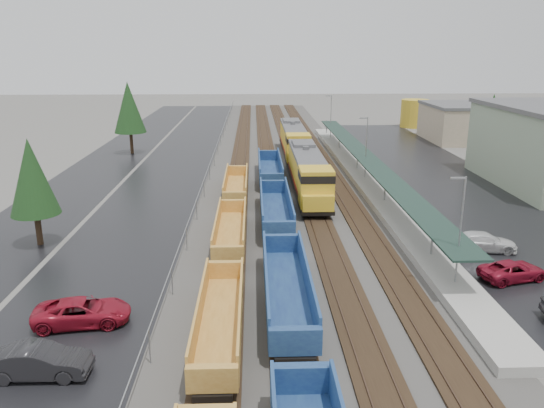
{
  "coord_description": "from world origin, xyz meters",
  "views": [
    {
      "loc": [
        -4.01,
        -12.37,
        15.88
      ],
      "look_at": [
        -2.37,
        34.55,
        2.0
      ],
      "focal_mm": 35.0,
      "sensor_mm": 36.0,
      "label": 1
    }
  ],
  "objects_px": {
    "locomotive_trail": "(294,141)",
    "parked_car_east_c": "(484,242)",
    "locomotive_lead": "(308,173)",
    "well_string_yellow": "(220,319)",
    "storage_tank": "(415,113)",
    "parked_car_west_c": "(82,312)",
    "parked_car_east_b": "(513,271)",
    "parked_car_west_b": "(39,362)",
    "well_string_blue": "(287,289)"
  },
  "relations": [
    {
      "from": "locomotive_trail",
      "to": "parked_car_east_c",
      "type": "xyz_separation_m",
      "value": [
        12.57,
        -38.51,
        -1.81
      ]
    },
    {
      "from": "locomotive_lead",
      "to": "well_string_yellow",
      "type": "height_order",
      "value": "locomotive_lead"
    },
    {
      "from": "storage_tank",
      "to": "parked_car_west_c",
      "type": "relative_size",
      "value": 1.01
    },
    {
      "from": "well_string_yellow",
      "to": "parked_car_west_c",
      "type": "distance_m",
      "value": 8.49
    },
    {
      "from": "well_string_yellow",
      "to": "parked_car_east_b",
      "type": "height_order",
      "value": "well_string_yellow"
    },
    {
      "from": "parked_car_east_b",
      "to": "parked_car_east_c",
      "type": "height_order",
      "value": "parked_car_east_c"
    },
    {
      "from": "parked_car_west_b",
      "to": "parked_car_west_c",
      "type": "relative_size",
      "value": 0.89
    },
    {
      "from": "storage_tank",
      "to": "parked_car_east_b",
      "type": "relative_size",
      "value": 1.16
    },
    {
      "from": "parked_car_east_c",
      "to": "parked_car_west_b",
      "type": "bearing_deg",
      "value": 126.92
    },
    {
      "from": "locomotive_lead",
      "to": "well_string_blue",
      "type": "height_order",
      "value": "locomotive_lead"
    },
    {
      "from": "parked_car_west_c",
      "to": "parked_car_east_c",
      "type": "xyz_separation_m",
      "value": [
        28.87,
        10.91,
        -0.03
      ]
    },
    {
      "from": "locomotive_lead",
      "to": "locomotive_trail",
      "type": "height_order",
      "value": "same"
    },
    {
      "from": "locomotive_trail",
      "to": "parked_car_west_c",
      "type": "distance_m",
      "value": 52.07
    },
    {
      "from": "parked_car_west_c",
      "to": "parked_car_east_b",
      "type": "distance_m",
      "value": 29.09
    },
    {
      "from": "locomotive_lead",
      "to": "locomotive_trail",
      "type": "relative_size",
      "value": 1.0
    },
    {
      "from": "well_string_yellow",
      "to": "storage_tank",
      "type": "distance_m",
      "value": 89.49
    },
    {
      "from": "storage_tank",
      "to": "parked_car_west_b",
      "type": "relative_size",
      "value": 1.13
    },
    {
      "from": "parked_car_west_c",
      "to": "parked_car_east_c",
      "type": "height_order",
      "value": "parked_car_west_c"
    },
    {
      "from": "locomotive_lead",
      "to": "parked_car_west_b",
      "type": "relative_size",
      "value": 4.29
    },
    {
      "from": "storage_tank",
      "to": "parked_car_west_c",
      "type": "bearing_deg",
      "value": -118.48
    },
    {
      "from": "well_string_blue",
      "to": "parked_car_east_c",
      "type": "distance_m",
      "value": 18.88
    },
    {
      "from": "locomotive_trail",
      "to": "well_string_blue",
      "type": "height_order",
      "value": "locomotive_trail"
    },
    {
      "from": "locomotive_trail",
      "to": "parked_car_west_b",
      "type": "xyz_separation_m",
      "value": [
        -16.81,
        -54.68,
        -1.74
      ]
    },
    {
      "from": "well_string_yellow",
      "to": "parked_car_west_c",
      "type": "relative_size",
      "value": 13.04
    },
    {
      "from": "storage_tank",
      "to": "parked_car_east_c",
      "type": "distance_m",
      "value": 71.1
    },
    {
      "from": "well_string_yellow",
      "to": "parked_car_east_c",
      "type": "xyz_separation_m",
      "value": [
        20.57,
        12.68,
        -0.35
      ]
    },
    {
      "from": "locomotive_lead",
      "to": "storage_tank",
      "type": "xyz_separation_m",
      "value": [
        27.34,
        52.01,
        0.26
      ]
    },
    {
      "from": "well_string_yellow",
      "to": "parked_car_west_c",
      "type": "xyz_separation_m",
      "value": [
        -8.3,
        1.77,
        -0.32
      ]
    },
    {
      "from": "parked_car_west_b",
      "to": "parked_car_east_c",
      "type": "height_order",
      "value": "parked_car_west_b"
    },
    {
      "from": "locomotive_lead",
      "to": "parked_car_west_b",
      "type": "distance_m",
      "value": 37.68
    },
    {
      "from": "parked_car_west_b",
      "to": "parked_car_east_b",
      "type": "xyz_separation_m",
      "value": [
        29.11,
        10.57,
        -0.15
      ]
    },
    {
      "from": "parked_car_east_b",
      "to": "locomotive_trail",
      "type": "bearing_deg",
      "value": 1.06
    },
    {
      "from": "well_string_blue",
      "to": "well_string_yellow",
      "type": "bearing_deg",
      "value": -137.65
    },
    {
      "from": "locomotive_lead",
      "to": "parked_car_east_c",
      "type": "relative_size",
      "value": 4.13
    },
    {
      "from": "parked_car_west_b",
      "to": "parked_car_east_c",
      "type": "bearing_deg",
      "value": -61.02
    },
    {
      "from": "locomotive_lead",
      "to": "parked_car_east_c",
      "type": "height_order",
      "value": "locomotive_lead"
    },
    {
      "from": "storage_tank",
      "to": "parked_car_east_b",
      "type": "distance_m",
      "value": 76.64
    },
    {
      "from": "storage_tank",
      "to": "parked_car_east_b",
      "type": "xyz_separation_m",
      "value": [
        -15.03,
        -75.13,
        -2.15
      ]
    },
    {
      "from": "well_string_yellow",
      "to": "locomotive_trail",
      "type": "bearing_deg",
      "value": 81.12
    },
    {
      "from": "locomotive_trail",
      "to": "parked_car_west_b",
      "type": "distance_m",
      "value": 57.24
    },
    {
      "from": "well_string_yellow",
      "to": "well_string_blue",
      "type": "bearing_deg",
      "value": 42.35
    },
    {
      "from": "locomotive_lead",
      "to": "storage_tank",
      "type": "relative_size",
      "value": 3.8
    },
    {
      "from": "parked_car_west_c",
      "to": "parked_car_east_c",
      "type": "bearing_deg",
      "value": -76.54
    },
    {
      "from": "locomotive_trail",
      "to": "storage_tank",
      "type": "relative_size",
      "value": 3.8
    },
    {
      "from": "locomotive_trail",
      "to": "parked_car_east_b",
      "type": "height_order",
      "value": "locomotive_trail"
    },
    {
      "from": "parked_car_east_c",
      "to": "well_string_yellow",
      "type": "bearing_deg",
      "value": 129.74
    },
    {
      "from": "locomotive_trail",
      "to": "locomotive_lead",
      "type": "bearing_deg",
      "value": -90.0
    },
    {
      "from": "parked_car_west_b",
      "to": "parked_car_east_c",
      "type": "relative_size",
      "value": 0.96
    },
    {
      "from": "locomotive_trail",
      "to": "parked_car_east_c",
      "type": "height_order",
      "value": "locomotive_trail"
    },
    {
      "from": "parked_car_west_c",
      "to": "parked_car_west_b",
      "type": "bearing_deg",
      "value": 167.27
    }
  ]
}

